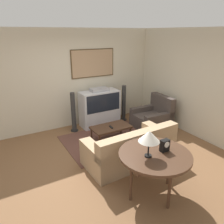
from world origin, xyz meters
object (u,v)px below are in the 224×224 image
Objects in this scene: couch at (131,149)px; mantel_clock at (165,145)px; coffee_table at (111,128)px; speaker_tower_right at (124,104)px; tv at (100,108)px; armchair at (153,118)px; speaker_tower_left at (73,113)px; table_lamp at (149,137)px; console_table at (155,157)px.

couch is 9.57× the size of mantel_clock.
speaker_tower_right is at bearing 44.62° from coffee_table.
tv is 1.55m from armchair.
armchair is 0.99× the size of coffee_table.
coffee_table is 4.88× the size of mantel_clock.
armchair is 0.87× the size of speaker_tower_left.
speaker_tower_left is (-0.09, 3.05, -0.60)m from table_lamp.
console_table is (-0.35, -2.02, 0.37)m from coffee_table.
speaker_tower_right reaches higher than coffee_table.
mantel_clock is at bearing -0.19° from table_lamp.
armchair is at bearing 50.11° from console_table.
table_lamp is (-1.95, -2.16, 0.84)m from armchair.
coffee_table is (-0.22, -1.04, -0.18)m from tv.
speaker_tower_left reaches higher than armchair.
console_table is at bearing -114.45° from speaker_tower_right.
console_table is (-1.80, -2.15, 0.43)m from armchair.
speaker_tower_left is (-2.03, 0.89, 0.24)m from armchair.
mantel_clock is (-1.61, -2.16, 0.60)m from armchair.
couch is 1.73× the size of speaker_tower_right.
speaker_tower_right is (0.81, -0.03, -0.00)m from tv.
speaker_tower_right is (-0.41, 0.89, 0.24)m from armchair.
table_lamp is 2.19× the size of mantel_clock.
mantel_clock reaches higher than console_table.
speaker_tower_left is (-0.47, 2.04, 0.23)m from couch.
speaker_tower_left is at bearing 97.85° from mantel_clock.
tv is at bearing 76.75° from table_lamp.
console_table is at bearing -100.57° from tv.
tv is 3.12m from mantel_clock.
coffee_table is at bearing -98.59° from couch.
table_lamp is at bearing 179.81° from mantel_clock.
coffee_table is at bearing -135.38° from speaker_tower_right.
speaker_tower_right is (1.53, 3.05, -0.60)m from table_lamp.
couch is at bearing -119.34° from speaker_tower_right.
speaker_tower_right is at bearing -152.32° from armchair.
tv reaches higher than mantel_clock.
speaker_tower_left is at bearing -178.14° from tv.
table_lamp is at bearing 66.89° from couch.
mantel_clock is (0.33, -0.00, -0.24)m from table_lamp.
couch is at bearing 76.76° from console_table.
tv is 2.11m from couch.
table_lamp is at bearing -39.24° from armchair.
armchair is at bearing -65.16° from speaker_tower_right.
speaker_tower_right is at bearing 0.00° from speaker_tower_left.
mantel_clock reaches higher than couch.
speaker_tower_left is (-0.42, 3.05, -0.36)m from mantel_clock.
speaker_tower_left reaches higher than console_table.
tv is at bearing -124.07° from armchair.
speaker_tower_left reaches higher than coffee_table.
speaker_tower_left reaches higher than mantel_clock.
tv is at bearing -101.36° from couch.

